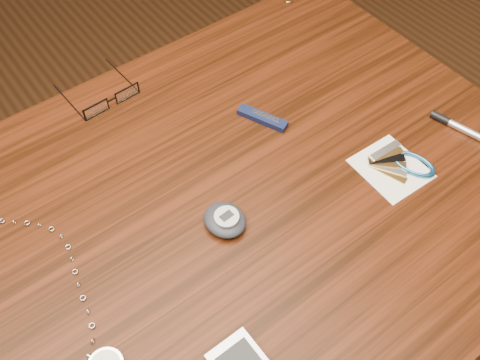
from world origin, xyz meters
The scene contains 8 objects.
desk centered at (0.00, 0.00, 0.65)m, with size 1.00×0.70×0.75m.
eyeglasses centered at (-0.01, 0.28, 0.76)m, with size 0.11×0.11×0.02m.
gold_ring centered at (0.40, 0.32, 0.75)m, with size 0.02×0.02×0.00m, color tan.
pocket_watch centered at (-0.22, -0.09, 0.76)m, with size 0.09×0.32×0.01m.
pedometer centered at (0.00, -0.02, 0.76)m, with size 0.06×0.07×0.03m.
notepad_keys centered at (0.27, -0.10, 0.75)m, with size 0.11×0.10×0.01m.
pocket_knife centered at (0.16, 0.10, 0.76)m, with size 0.05×0.08×0.01m.
silver_pen centered at (0.40, -0.11, 0.76)m, with size 0.05×0.14×0.01m.
Camera 1 is at (-0.22, -0.35, 1.38)m, focal length 40.00 mm.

